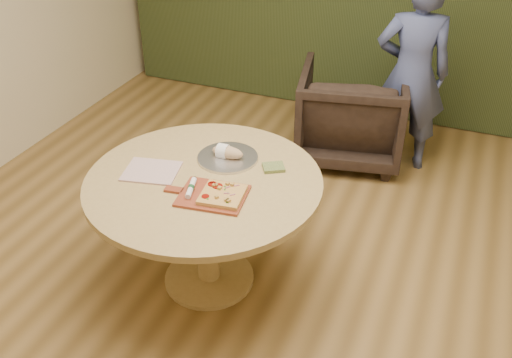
{
  "coord_description": "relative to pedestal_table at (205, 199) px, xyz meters",
  "views": [
    {
      "loc": [
        0.95,
        -2.17,
        2.47
      ],
      "look_at": [
        -0.03,
        0.25,
        0.77
      ],
      "focal_mm": 40.0,
      "sensor_mm": 36.0,
      "label": 1
    }
  ],
  "objects": [
    {
      "name": "flatbread_pizza",
      "position": [
        0.18,
        -0.13,
        0.17
      ],
      "size": [
        0.25,
        0.25,
        0.04
      ],
      "rotation": [
        0.0,
        0.0,
        0.13
      ],
      "color": "tan",
      "rests_on": "pizza_paddle"
    },
    {
      "name": "armchair",
      "position": [
        0.41,
        1.82,
        -0.18
      ],
      "size": [
        0.96,
        0.92,
        0.85
      ],
      "primitive_type": "imported",
      "rotation": [
        0.0,
        0.0,
        3.34
      ],
      "color": "black",
      "rests_on": "ground"
    },
    {
      "name": "green_packet",
      "position": [
        0.32,
        0.24,
        0.15
      ],
      "size": [
        0.15,
        0.15,
        0.02
      ],
      "primitive_type": "cube",
      "rotation": [
        0.0,
        0.0,
        0.54
      ],
      "color": "#4A5C29",
      "rests_on": "pedestal_table"
    },
    {
      "name": "pedestal_table",
      "position": [
        0.0,
        0.0,
        0.0
      ],
      "size": [
        1.33,
        1.33,
        0.75
      ],
      "rotation": [
        0.0,
        0.0,
        0.06
      ],
      "color": "tan",
      "rests_on": "ground"
    },
    {
      "name": "bread_roll",
      "position": [
        0.03,
        0.25,
        0.18
      ],
      "size": [
        0.19,
        0.09,
        0.09
      ],
      "color": "tan",
      "rests_on": "serving_tray"
    },
    {
      "name": "person_standing",
      "position": [
        0.84,
        1.86,
        0.17
      ],
      "size": [
        0.64,
        0.49,
        1.57
      ],
      "primitive_type": "imported",
      "rotation": [
        0.0,
        0.0,
        3.36
      ],
      "color": "#414B7B",
      "rests_on": "ground"
    },
    {
      "name": "serving_tray",
      "position": [
        0.03,
        0.25,
        0.15
      ],
      "size": [
        0.36,
        0.36,
        0.02
      ],
      "color": "silver",
      "rests_on": "pedestal_table"
    },
    {
      "name": "room_shell",
      "position": [
        0.32,
        -0.18,
        0.79
      ],
      "size": [
        5.04,
        6.04,
        2.84
      ],
      "color": "olive",
      "rests_on": "ground"
    },
    {
      "name": "pizza_paddle",
      "position": [
        0.11,
        -0.14,
        0.15
      ],
      "size": [
        0.46,
        0.32,
        0.01
      ],
      "rotation": [
        0.0,
        0.0,
        0.13
      ],
      "color": "brown",
      "rests_on": "pedestal_table"
    },
    {
      "name": "cutlery_roll",
      "position": [
        0.0,
        -0.15,
        0.17
      ],
      "size": [
        0.08,
        0.2,
        0.03
      ],
      "rotation": [
        0.0,
        0.0,
        0.28
      ],
      "color": "white",
      "rests_on": "pizza_paddle"
    },
    {
      "name": "newspaper",
      "position": [
        -0.3,
        -0.05,
        0.15
      ],
      "size": [
        0.35,
        0.31,
        0.01
      ],
      "primitive_type": "cube",
      "rotation": [
        0.0,
        0.0,
        0.22
      ],
      "color": "white",
      "rests_on": "pedestal_table"
    }
  ]
}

